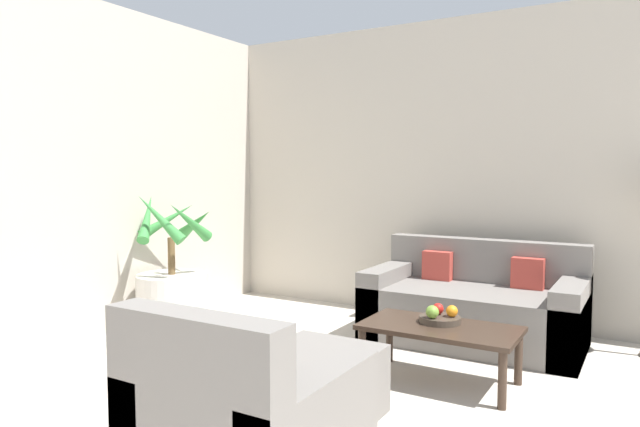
% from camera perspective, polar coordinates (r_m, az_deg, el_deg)
% --- Properties ---
extents(wall_back, '(8.14, 0.06, 2.70)m').
position_cam_1_polar(wall_back, '(5.08, 23.97, 3.96)').
color(wall_back, '#BCB2A3').
rests_on(wall_back, ground_plane).
extents(potted_palm, '(0.70, 0.69, 1.18)m').
position_cam_1_polar(potted_palm, '(5.02, -14.56, -7.50)').
color(potted_palm, beige).
rests_on(potted_palm, ground_plane).
extents(sofa_loveseat, '(1.62, 0.86, 0.78)m').
position_cam_1_polar(sofa_loveseat, '(4.70, 15.14, -9.07)').
color(sofa_loveseat, slate).
rests_on(sofa_loveseat, ground_plane).
extents(coffee_table, '(0.97, 0.53, 0.37)m').
position_cam_1_polar(coffee_table, '(3.76, 11.90, -11.64)').
color(coffee_table, '#38281E').
rests_on(coffee_table, ground_plane).
extents(fruit_bowl, '(0.27, 0.27, 0.04)m').
position_cam_1_polar(fruit_bowl, '(3.82, 11.90, -10.32)').
color(fruit_bowl, '#42382D').
rests_on(fruit_bowl, coffee_table).
extents(apple_red, '(0.07, 0.07, 0.07)m').
position_cam_1_polar(apple_red, '(3.85, 11.71, -9.31)').
color(apple_red, red).
rests_on(apple_red, fruit_bowl).
extents(apple_green, '(0.08, 0.08, 0.08)m').
position_cam_1_polar(apple_green, '(3.74, 11.17, -9.63)').
color(apple_green, olive).
rests_on(apple_green, fruit_bowl).
extents(orange_fruit, '(0.08, 0.08, 0.08)m').
position_cam_1_polar(orange_fruit, '(3.80, 13.06, -9.48)').
color(orange_fruit, orange).
rests_on(orange_fruit, fruit_bowl).
extents(armchair, '(0.80, 0.85, 0.81)m').
position_cam_1_polar(armchair, '(2.61, -7.30, -20.11)').
color(armchair, slate).
rests_on(armchair, ground_plane).
extents(ottoman, '(0.58, 0.48, 0.38)m').
position_cam_1_polar(ottoman, '(3.26, 0.45, -16.46)').
color(ottoman, slate).
rests_on(ottoman, ground_plane).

